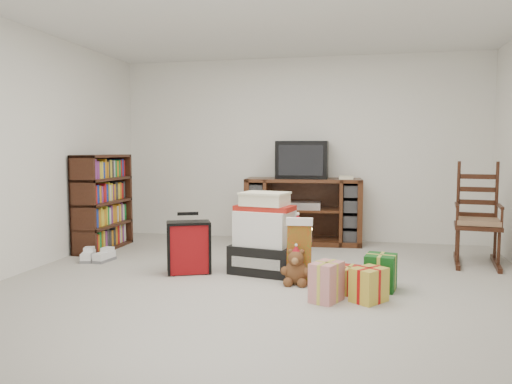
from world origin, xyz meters
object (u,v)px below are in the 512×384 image
at_px(bookshelf, 103,204).
at_px(gift_pile, 265,238).
at_px(red_suitcase, 189,247).
at_px(crt_television, 302,160).
at_px(sneaker_pair, 96,257).
at_px(gift_cluster, 361,283).
at_px(tv_stand, 303,211).
at_px(mrs_claus_figurine, 258,247).
at_px(santa_figurine, 297,251).
at_px(teddy_bear, 296,269).
at_px(rocking_chair, 476,228).

relative_size(bookshelf, gift_pile, 1.48).
bearing_deg(bookshelf, red_suitcase, -33.05).
xyz_separation_m(red_suitcase, crt_television, (0.92, 1.90, 0.85)).
relative_size(sneaker_pair, gift_cluster, 0.45).
bearing_deg(tv_stand, mrs_claus_figurine, -105.95).
bearing_deg(tv_stand, sneaker_pair, -148.06).
distance_m(santa_figurine, gift_cluster, 0.96).
distance_m(teddy_bear, sneaker_pair, 2.37).
xyz_separation_m(bookshelf, gift_cluster, (3.18, -1.45, -0.44)).
relative_size(tv_stand, rocking_chair, 1.33).
relative_size(red_suitcase, sneaker_pair, 1.67).
bearing_deg(santa_figurine, rocking_chair, 24.81).
height_order(teddy_bear, crt_television, crt_television).
distance_m(rocking_chair, sneaker_pair, 4.23).
bearing_deg(red_suitcase, teddy_bear, -32.80).
height_order(bookshelf, gift_pile, bookshelf).
bearing_deg(sneaker_pair, red_suitcase, -22.36).
height_order(tv_stand, mrs_claus_figurine, tv_stand).
relative_size(tv_stand, red_suitcase, 2.51).
bearing_deg(gift_pile, tv_stand, 95.29).
bearing_deg(tv_stand, santa_figurine, -89.44).
xyz_separation_m(bookshelf, rocking_chair, (4.41, 0.12, -0.17)).
distance_m(red_suitcase, crt_television, 2.27).
distance_m(tv_stand, bookshelf, 2.58).
bearing_deg(red_suitcase, sneaker_pair, 142.45).
height_order(rocking_chair, sneaker_pair, rocking_chair).
height_order(gift_pile, teddy_bear, gift_pile).
distance_m(rocking_chair, mrs_claus_figurine, 2.41).
distance_m(bookshelf, gift_cluster, 3.52).
bearing_deg(teddy_bear, gift_pile, 134.62).
height_order(bookshelf, gift_cluster, bookshelf).
distance_m(red_suitcase, mrs_claus_figurine, 0.75).
distance_m(mrs_claus_figurine, crt_television, 1.77).
relative_size(tv_stand, santa_figurine, 2.56).
distance_m(gift_pile, sneaker_pair, 1.98).
bearing_deg(sneaker_pair, gift_pile, -11.49).
bearing_deg(santa_figurine, mrs_claus_figurine, 158.62).
xyz_separation_m(mrs_claus_figurine, sneaker_pair, (-1.84, -0.10, -0.17)).
distance_m(gift_pile, crt_television, 1.88).
bearing_deg(santa_figurine, gift_pile, -174.58).
height_order(tv_stand, teddy_bear, tv_stand).
distance_m(gift_pile, teddy_bear, 0.57).
height_order(tv_stand, bookshelf, bookshelf).
relative_size(rocking_chair, mrs_claus_figurine, 2.00).
bearing_deg(sneaker_pair, crt_television, 28.65).
bearing_deg(bookshelf, mrs_claus_figurine, -14.93).
bearing_deg(red_suitcase, gift_cluster, -39.55).
relative_size(gift_cluster, crt_television, 1.21).
distance_m(rocking_chair, teddy_bear, 2.23).
bearing_deg(red_suitcase, rocking_chair, -3.18).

